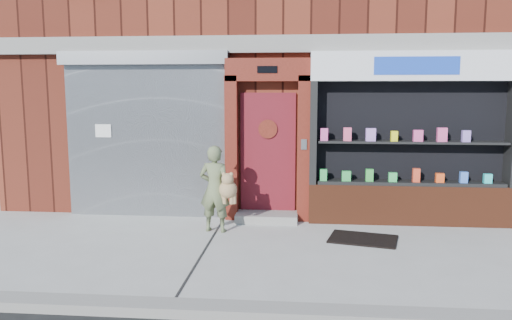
# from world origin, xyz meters

# --- Properties ---
(ground) EXTENTS (80.00, 80.00, 0.00)m
(ground) POSITION_xyz_m (0.00, 0.00, 0.00)
(ground) COLOR #9E9E99
(ground) RESTS_ON ground
(curb) EXTENTS (60.00, 0.30, 0.12)m
(curb) POSITION_xyz_m (0.00, -2.15, 0.06)
(curb) COLOR gray
(curb) RESTS_ON ground
(building) EXTENTS (12.00, 8.16, 8.00)m
(building) POSITION_xyz_m (-0.00, 5.99, 4.00)
(building) COLOR #4B1911
(building) RESTS_ON ground
(shutter_bay) EXTENTS (3.10, 0.30, 3.04)m
(shutter_bay) POSITION_xyz_m (-3.00, 1.93, 1.72)
(shutter_bay) COLOR gray
(shutter_bay) RESTS_ON ground
(red_door_bay) EXTENTS (1.52, 0.58, 2.90)m
(red_door_bay) POSITION_xyz_m (-0.75, 1.86, 1.46)
(red_door_bay) COLOR #4C140D
(red_door_bay) RESTS_ON ground
(pharmacy_bay) EXTENTS (3.50, 0.41, 3.00)m
(pharmacy_bay) POSITION_xyz_m (1.75, 1.81, 1.37)
(pharmacy_bay) COLOR #622A17
(pharmacy_bay) RESTS_ON ground
(woman) EXTENTS (0.67, 0.42, 1.45)m
(woman) POSITION_xyz_m (-1.54, 0.98, 0.73)
(woman) COLOR #626E48
(woman) RESTS_ON ground
(doormat) EXTENTS (1.18, 0.95, 0.03)m
(doormat) POSITION_xyz_m (0.85, 0.72, 0.01)
(doormat) COLOR black
(doormat) RESTS_ON ground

